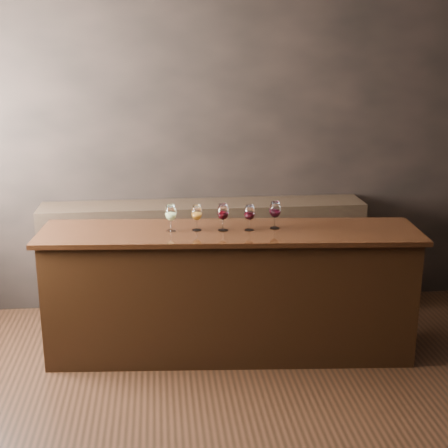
{
  "coord_description": "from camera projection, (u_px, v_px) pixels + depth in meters",
  "views": [
    {
      "loc": [
        -0.37,
        -3.17,
        2.31
      ],
      "look_at": [
        0.11,
        1.23,
        1.04
      ],
      "focal_mm": 50.0,
      "sensor_mm": 36.0,
      "label": 1
    }
  ],
  "objects": [
    {
      "name": "back_bar_shelf",
      "position": [
        204.0,
        258.0,
        5.51
      ],
      "size": [
        2.79,
        0.4,
        1.0
      ],
      "primitive_type": "cube",
      "color": "black",
      "rests_on": "ground"
    },
    {
      "name": "glass_red_a",
      "position": [
        223.0,
        212.0,
        4.59
      ],
      "size": [
        0.09,
        0.09,
        0.2
      ],
      "color": "white",
      "rests_on": "bar_top"
    },
    {
      "name": "bar_top",
      "position": [
        230.0,
        233.0,
        4.63
      ],
      "size": [
        2.87,
        0.88,
        0.04
      ],
      "primitive_type": "cube",
      "rotation": [
        0.0,
        0.0,
        -0.08
      ],
      "color": "black",
      "rests_on": "bar_counter"
    },
    {
      "name": "glass_red_b",
      "position": [
        249.0,
        213.0,
        4.6
      ],
      "size": [
        0.08,
        0.08,
        0.19
      ],
      "color": "white",
      "rests_on": "bar_top"
    },
    {
      "name": "glass_amber",
      "position": [
        197.0,
        213.0,
        4.6
      ],
      "size": [
        0.08,
        0.08,
        0.19
      ],
      "color": "white",
      "rests_on": "bar_top"
    },
    {
      "name": "glass_red_c",
      "position": [
        275.0,
        210.0,
        4.64
      ],
      "size": [
        0.09,
        0.09,
        0.21
      ],
      "color": "white",
      "rests_on": "bar_top"
    },
    {
      "name": "bar_counter",
      "position": [
        230.0,
        295.0,
        4.77
      ],
      "size": [
        2.77,
        0.81,
        0.96
      ],
      "primitive_type": "cube",
      "rotation": [
        0.0,
        0.0,
        -0.08
      ],
      "color": "black",
      "rests_on": "ground"
    },
    {
      "name": "room_shell",
      "position": [
        182.0,
        145.0,
        3.3
      ],
      "size": [
        5.02,
        4.52,
        2.81
      ],
      "color": "black",
      "rests_on": "ground"
    },
    {
      "name": "glass_white",
      "position": [
        171.0,
        214.0,
        4.57
      ],
      "size": [
        0.08,
        0.08,
        0.2
      ],
      "color": "white",
      "rests_on": "bar_top"
    }
  ]
}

